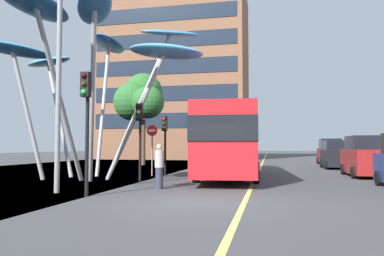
{
  "coord_description": "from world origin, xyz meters",
  "views": [
    {
      "loc": [
        2.13,
        -10.46,
        1.61
      ],
      "look_at": [
        -1.61,
        7.36,
        2.5
      ],
      "focal_mm": 34.85,
      "sensor_mm": 36.0,
      "label": 1
    }
  ],
  "objects_px": {
    "traffic_light_kerb_far": "(140,125)",
    "street_lamp": "(70,53)",
    "traffic_light_island_mid": "(165,133)",
    "no_entry_sign": "(152,142)",
    "car_side_street": "(337,155)",
    "car_parked_far": "(365,157)",
    "red_bus": "(228,139)",
    "car_far_side": "(330,152)",
    "leaf_sculpture": "(97,48)",
    "pedestrian": "(159,166)",
    "traffic_light_kerb_near": "(86,107)"
  },
  "relations": [
    {
      "from": "traffic_light_kerb_far",
      "to": "street_lamp",
      "type": "bearing_deg",
      "value": -100.99
    },
    {
      "from": "traffic_light_island_mid",
      "to": "no_entry_sign",
      "type": "xyz_separation_m",
      "value": [
        -0.55,
        -0.54,
        -0.54
      ]
    },
    {
      "from": "traffic_light_island_mid",
      "to": "car_side_street",
      "type": "bearing_deg",
      "value": 39.19
    },
    {
      "from": "car_parked_far",
      "to": "street_lamp",
      "type": "xyz_separation_m",
      "value": [
        -11.73,
        -9.5,
        3.83
      ]
    },
    {
      "from": "red_bus",
      "to": "traffic_light_kerb_far",
      "type": "relative_size",
      "value": 3.28
    },
    {
      "from": "traffic_light_kerb_far",
      "to": "street_lamp",
      "type": "distance_m",
      "value": 5.21
    },
    {
      "from": "traffic_light_island_mid",
      "to": "street_lamp",
      "type": "relative_size",
      "value": 0.43
    },
    {
      "from": "car_parked_far",
      "to": "car_far_side",
      "type": "relative_size",
      "value": 1.12
    },
    {
      "from": "red_bus",
      "to": "traffic_light_kerb_far",
      "type": "bearing_deg",
      "value": -140.6
    },
    {
      "from": "leaf_sculpture",
      "to": "car_far_side",
      "type": "xyz_separation_m",
      "value": [
        13.59,
        17.8,
        -5.43
      ]
    },
    {
      "from": "street_lamp",
      "to": "no_entry_sign",
      "type": "xyz_separation_m",
      "value": [
        0.52,
        7.67,
        -3.02
      ]
    },
    {
      "from": "leaf_sculpture",
      "to": "car_parked_far",
      "type": "bearing_deg",
      "value": 17.84
    },
    {
      "from": "car_far_side",
      "to": "pedestrian",
      "type": "distance_m",
      "value": 23.11
    },
    {
      "from": "car_parked_far",
      "to": "car_side_street",
      "type": "relative_size",
      "value": 1.1
    },
    {
      "from": "leaf_sculpture",
      "to": "no_entry_sign",
      "type": "bearing_deg",
      "value": 49.55
    },
    {
      "from": "leaf_sculpture",
      "to": "car_far_side",
      "type": "bearing_deg",
      "value": 52.65
    },
    {
      "from": "traffic_light_kerb_far",
      "to": "traffic_light_island_mid",
      "type": "distance_m",
      "value": 3.61
    },
    {
      "from": "traffic_light_kerb_near",
      "to": "car_parked_far",
      "type": "relative_size",
      "value": 0.91
    },
    {
      "from": "leaf_sculpture",
      "to": "pedestrian",
      "type": "bearing_deg",
      "value": -38.11
    },
    {
      "from": "car_far_side",
      "to": "leaf_sculpture",
      "type": "bearing_deg",
      "value": -127.35
    },
    {
      "from": "traffic_light_kerb_far",
      "to": "car_far_side",
      "type": "distance_m",
      "value": 21.55
    },
    {
      "from": "car_side_street",
      "to": "pedestrian",
      "type": "xyz_separation_m",
      "value": [
        -8.85,
        -14.89,
        -0.11
      ]
    },
    {
      "from": "street_lamp",
      "to": "pedestrian",
      "type": "relative_size",
      "value": 4.48
    },
    {
      "from": "leaf_sculpture",
      "to": "red_bus",
      "type": "bearing_deg",
      "value": 21.77
    },
    {
      "from": "traffic_light_kerb_near",
      "to": "pedestrian",
      "type": "bearing_deg",
      "value": 57.35
    },
    {
      "from": "car_parked_far",
      "to": "street_lamp",
      "type": "height_order",
      "value": "street_lamp"
    },
    {
      "from": "street_lamp",
      "to": "pedestrian",
      "type": "xyz_separation_m",
      "value": [
        2.69,
        1.86,
        -4.0
      ]
    },
    {
      "from": "traffic_light_kerb_far",
      "to": "car_far_side",
      "type": "bearing_deg",
      "value": 58.88
    },
    {
      "from": "car_parked_far",
      "to": "car_side_street",
      "type": "distance_m",
      "value": 7.26
    },
    {
      "from": "no_entry_sign",
      "to": "street_lamp",
      "type": "bearing_deg",
      "value": -93.84
    },
    {
      "from": "car_far_side",
      "to": "traffic_light_kerb_near",
      "type": "bearing_deg",
      "value": -114.82
    },
    {
      "from": "car_far_side",
      "to": "car_parked_far",
      "type": "bearing_deg",
      "value": -91.18
    },
    {
      "from": "no_entry_sign",
      "to": "traffic_light_kerb_far",
      "type": "bearing_deg",
      "value": -82.9
    },
    {
      "from": "traffic_light_kerb_near",
      "to": "street_lamp",
      "type": "bearing_deg",
      "value": 144.15
    },
    {
      "from": "traffic_light_kerb_near",
      "to": "traffic_light_island_mid",
      "type": "height_order",
      "value": "traffic_light_kerb_near"
    },
    {
      "from": "red_bus",
      "to": "car_side_street",
      "type": "bearing_deg",
      "value": 52.76
    },
    {
      "from": "leaf_sculpture",
      "to": "traffic_light_kerb_near",
      "type": "xyz_separation_m",
      "value": [
        2.6,
        -5.95,
        -3.61
      ]
    },
    {
      "from": "car_parked_far",
      "to": "car_far_side",
      "type": "distance_m",
      "value": 13.52
    },
    {
      "from": "car_parked_far",
      "to": "no_entry_sign",
      "type": "height_order",
      "value": "no_entry_sign"
    },
    {
      "from": "red_bus",
      "to": "traffic_light_island_mid",
      "type": "distance_m",
      "value": 3.64
    },
    {
      "from": "red_bus",
      "to": "car_far_side",
      "type": "relative_size",
      "value": 3.01
    },
    {
      "from": "traffic_light_kerb_near",
      "to": "no_entry_sign",
      "type": "relative_size",
      "value": 1.45
    },
    {
      "from": "street_lamp",
      "to": "pedestrian",
      "type": "distance_m",
      "value": 5.17
    },
    {
      "from": "traffic_light_island_mid",
      "to": "traffic_light_kerb_near",
      "type": "bearing_deg",
      "value": -90.31
    },
    {
      "from": "red_bus",
      "to": "street_lamp",
      "type": "distance_m",
      "value": 9.45
    },
    {
      "from": "traffic_light_kerb_far",
      "to": "pedestrian",
      "type": "xyz_separation_m",
      "value": [
        1.79,
        -2.75,
        -1.75
      ]
    },
    {
      "from": "traffic_light_island_mid",
      "to": "car_parked_far",
      "type": "height_order",
      "value": "traffic_light_island_mid"
    },
    {
      "from": "traffic_light_kerb_near",
      "to": "traffic_light_island_mid",
      "type": "relative_size",
      "value": 1.23
    },
    {
      "from": "red_bus",
      "to": "street_lamp",
      "type": "relative_size",
      "value": 1.55
    },
    {
      "from": "car_parked_far",
      "to": "car_far_side",
      "type": "bearing_deg",
      "value": 88.82
    }
  ]
}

